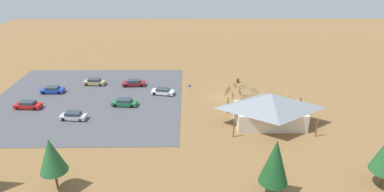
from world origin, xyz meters
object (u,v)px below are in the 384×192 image
car_white_aisle_side (163,91)px  car_red_back_corner (28,105)px  bicycle_purple_yard_front (246,97)px  car_tan_far_end (94,82)px  bicycle_yellow_yard_right (235,85)px  car_maroon_end_stall (134,83)px  lot_sign (190,88)px  pine_center (51,156)px  trash_bin (238,81)px  car_green_second_row (124,102)px  bicycle_blue_yard_left (301,108)px  bike_pavilion (270,107)px  car_blue_by_curb (53,90)px  bicycle_black_by_bin (254,90)px  bicycle_red_back_row (229,89)px  bicycle_green_lone_east (240,92)px  bicycle_silver_yard_center (295,102)px  bicycle_red_near_porch (226,93)px  car_silver_near_entry (73,116)px  bicycle_white_edge_south (254,96)px  visitor_by_pavilion (287,98)px  bicycle_orange_mid_cluster (232,95)px  pine_west (275,162)px  bicycle_teal_edge_north (243,87)px

car_white_aisle_side → car_red_back_corner: size_ratio=0.98×
bicycle_purple_yard_front → car_tan_far_end: 32.10m
bicycle_yellow_yard_right → car_maroon_end_stall: size_ratio=0.34×
lot_sign → pine_center: size_ratio=0.31×
trash_bin → car_maroon_end_stall: 22.42m
trash_bin → car_green_second_row: (22.65, 11.38, 0.28)m
bicycle_yellow_yard_right → bicycle_blue_yard_left: bearing=134.1°
bike_pavilion → car_white_aisle_side: (18.46, -12.35, -2.38)m
bicycle_yellow_yard_right → car_blue_by_curb: 37.41m
bicycle_black_by_bin → car_tan_far_end: (33.44, -4.19, 0.39)m
bike_pavilion → bicycle_blue_yard_left: bike_pavilion is taller
bicycle_red_back_row → bicycle_green_lone_east: bearing=135.7°
lot_sign → bicycle_silver_yard_center: size_ratio=1.31×
car_tan_far_end → car_maroon_end_stall: bearing=175.1°
bicycle_purple_yard_front → trash_bin: bearing=-87.5°
bicycle_red_near_porch → pine_center: bearing=50.3°
trash_bin → car_silver_near_entry: car_silver_near_entry is taller
car_white_aisle_side → car_green_second_row: (6.73, 5.14, 0.03)m
bicycle_white_edge_south → visitor_by_pavilion: visitor_by_pavilion is taller
bike_pavilion → bicycle_red_near_porch: (5.75, -12.30, -2.72)m
bicycle_red_back_row → car_silver_near_entry: size_ratio=0.34×
bicycle_white_edge_south → bicycle_orange_mid_cluster: bearing=-6.4°
bicycle_green_lone_east → bicycle_white_edge_south: bearing=145.1°
car_white_aisle_side → car_silver_near_entry: (14.47, 10.46, 0.05)m
pine_west → bicycle_black_by_bin: bearing=-96.7°
bicycle_orange_mid_cluster → car_white_aisle_side: size_ratio=0.36×
trash_bin → bicycle_blue_yard_left: size_ratio=0.73×
pine_west → car_tan_far_end: 46.03m
bicycle_teal_edge_north → car_blue_by_curb: (38.84, 1.97, 0.34)m
bicycle_teal_edge_north → car_maroon_end_stall: bearing=-3.8°
bicycle_teal_edge_north → bicycle_yellow_yard_right: 1.69m
bicycle_blue_yard_left → visitor_by_pavilion: visitor_by_pavilion is taller
bicycle_red_back_row → car_blue_by_curb: 35.75m
pine_center → bicycle_white_edge_south: pine_center is taller
trash_bin → bicycle_blue_yard_left: trash_bin is taller
car_white_aisle_side → car_tan_far_end: size_ratio=1.04×
bicycle_silver_yard_center → car_red_back_corner: size_ratio=0.35×
bicycle_black_by_bin → bicycle_silver_yard_center: 8.79m
pine_center → car_tan_far_end: pine_center is taller
bicycle_red_back_row → car_blue_by_curb: car_blue_by_curb is taller
bicycle_blue_yard_left → car_red_back_corner: 49.66m
bicycle_green_lone_east → trash_bin: bearing=-94.7°
car_maroon_end_stall → car_red_back_corner: car_red_back_corner is taller
bicycle_orange_mid_cluster → trash_bin: bearing=-105.6°
bicycle_red_near_porch → bicycle_blue_yard_left: 14.67m
bicycle_white_edge_south → visitor_by_pavilion: 6.24m
car_tan_far_end → car_red_back_corner: 14.56m
bicycle_teal_edge_north → car_silver_near_entry: car_silver_near_entry is taller
pine_west → bicycle_green_lone_east: size_ratio=4.19×
car_tan_far_end → car_red_back_corner: (9.14, 11.34, 0.00)m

